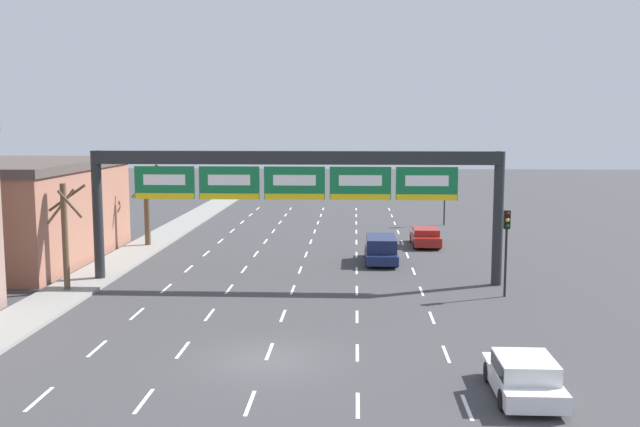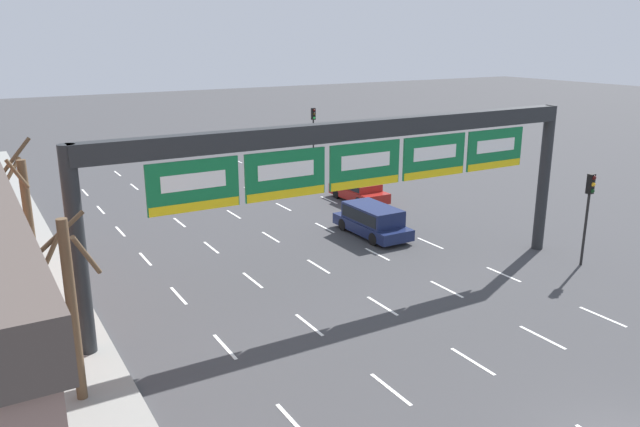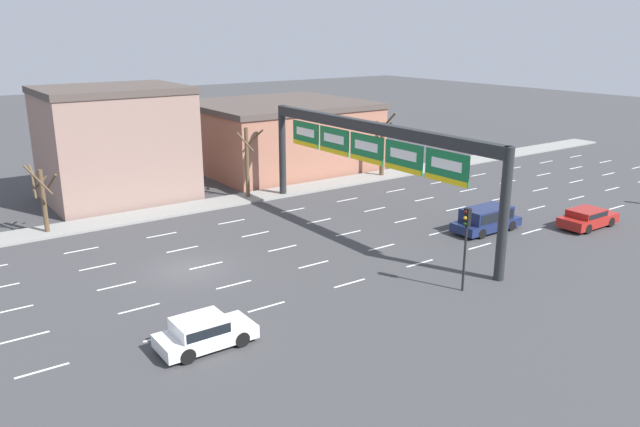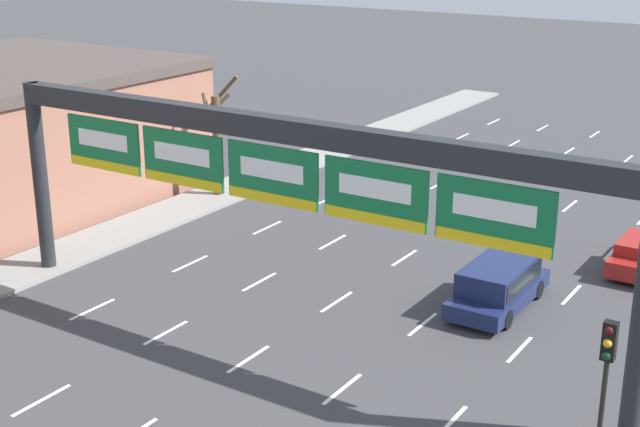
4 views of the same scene
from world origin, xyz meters
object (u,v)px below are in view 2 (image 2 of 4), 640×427
Objects in this scene: car_red at (360,191)px; tree_bare_second at (25,202)px; sign_gantry at (361,157)px; traffic_light_mid_block at (313,126)px; suv_navy at (372,219)px; traffic_light_near_gantry at (589,200)px; tree_bare_closest at (70,300)px.

tree_bare_second is at bearing -176.19° from car_red.
sign_gantry is at bearing -43.86° from tree_bare_second.
suv_navy is at bearing -109.58° from traffic_light_mid_block.
tree_bare_closest reaches higher than traffic_light_near_gantry.
tree_bare_second is (-19.36, -1.29, 2.19)m from car_red.
traffic_light_mid_block is 33.51m from tree_bare_closest.
traffic_light_mid_block reaches higher than traffic_light_near_gantry.
tree_bare_second is (-21.95, -11.73, -0.52)m from traffic_light_mid_block.
tree_bare_closest is (-22.02, -0.02, 0.08)m from traffic_light_near_gantry.
tree_bare_second is (-21.85, 13.41, -0.21)m from traffic_light_near_gantry.
traffic_light_mid_block is at bearing 64.59° from sign_gantry.
tree_bare_second is at bearing 163.13° from suv_navy.
tree_bare_second is (0.17, 13.43, -0.29)m from tree_bare_closest.
suv_navy is 18.48m from tree_bare_closest.
suv_navy is at bearing -118.32° from car_red.
sign_gantry is 9.00m from suv_navy.
tree_bare_second is at bearing 89.27° from tree_bare_closest.
tree_bare_closest reaches higher than car_red.
traffic_light_near_gantry is 0.77× the size of tree_bare_second.
sign_gantry is 3.95× the size of tree_bare_second.
car_red is 15.10m from traffic_light_near_gantry.
tree_bare_closest reaches higher than suv_navy.
tree_bare_second is at bearing 148.45° from traffic_light_near_gantry.
sign_gantry is at bearing -115.41° from traffic_light_mid_block.
sign_gantry is 4.61× the size of traffic_light_mid_block.
tree_bare_closest is at bearing -131.31° from traffic_light_mid_block.
tree_bare_second reaches higher than tree_bare_closest.
sign_gantry is 4.56× the size of suv_navy.
sign_gantry is 11.22m from traffic_light_near_gantry.
tree_bare_second reaches higher than traffic_light_mid_block.
traffic_light_near_gantry reaches higher than car_red.
sign_gantry is 15.84m from tree_bare_second.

